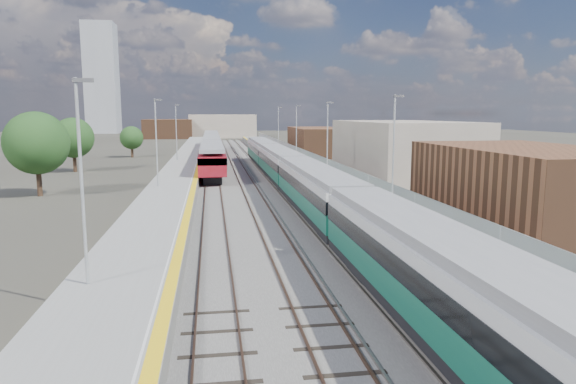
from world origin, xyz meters
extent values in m
plane|color=#47443A|center=(0.00, 50.00, 0.00)|extent=(320.00, 320.00, 0.00)
cube|color=#565451|center=(-2.25, 52.50, 0.03)|extent=(10.50, 155.00, 0.06)
cube|color=#4C3323|center=(0.78, 55.00, 0.11)|extent=(0.07, 160.00, 0.14)
cube|color=#4C3323|center=(2.22, 55.00, 0.11)|extent=(0.07, 160.00, 0.14)
cube|color=#4C3323|center=(-2.72, 55.00, 0.11)|extent=(0.07, 160.00, 0.14)
cube|color=#4C3323|center=(-1.28, 55.00, 0.11)|extent=(0.07, 160.00, 0.14)
cube|color=#4C3323|center=(-6.22, 55.00, 0.11)|extent=(0.07, 160.00, 0.14)
cube|color=#4C3323|center=(-4.78, 55.00, 0.11)|extent=(0.07, 160.00, 0.14)
cube|color=gray|center=(0.45, 55.00, 0.10)|extent=(0.08, 160.00, 0.10)
cube|color=gray|center=(-0.95, 55.00, 0.10)|extent=(0.08, 160.00, 0.10)
cube|color=slate|center=(5.25, 52.50, 0.50)|extent=(4.70, 155.00, 1.00)
cube|color=gray|center=(5.25, 52.50, 1.00)|extent=(4.70, 155.00, 0.03)
cube|color=yellow|center=(3.15, 52.50, 1.02)|extent=(0.40, 155.00, 0.01)
cube|color=gray|center=(7.45, 52.50, 1.60)|extent=(0.06, 155.00, 1.20)
cylinder|color=#9EA0A3|center=(6.60, 22.00, 4.77)|extent=(0.12, 0.12, 7.50)
cube|color=#4C4C4F|center=(6.85, 22.00, 8.42)|extent=(0.70, 0.18, 0.14)
cylinder|color=#9EA0A3|center=(6.60, 42.00, 4.77)|extent=(0.12, 0.12, 7.50)
cube|color=#4C4C4F|center=(6.85, 42.00, 8.42)|extent=(0.70, 0.18, 0.14)
cylinder|color=#9EA0A3|center=(6.60, 62.00, 4.77)|extent=(0.12, 0.12, 7.50)
cube|color=#4C4C4F|center=(6.85, 62.00, 8.42)|extent=(0.70, 0.18, 0.14)
cylinder|color=#9EA0A3|center=(6.60, 82.00, 4.77)|extent=(0.12, 0.12, 7.50)
cube|color=#4C4C4F|center=(6.85, 82.00, 8.42)|extent=(0.70, 0.18, 0.14)
cube|color=slate|center=(-9.05, 52.50, 0.50)|extent=(4.30, 155.00, 1.00)
cube|color=gray|center=(-9.05, 52.50, 1.00)|extent=(4.30, 155.00, 0.03)
cube|color=yellow|center=(-7.15, 52.50, 1.02)|extent=(0.45, 155.00, 0.01)
cube|color=silver|center=(-7.50, 52.50, 1.03)|extent=(0.08, 155.00, 0.01)
cylinder|color=#9EA0A3|center=(-10.20, 8.00, 4.77)|extent=(0.12, 0.12, 7.50)
cube|color=#4C4C4F|center=(-9.95, 8.00, 8.42)|extent=(0.70, 0.18, 0.14)
cylinder|color=#9EA0A3|center=(-10.20, 34.00, 4.77)|extent=(0.12, 0.12, 7.50)
cube|color=#4C4C4F|center=(-9.95, 34.00, 8.42)|extent=(0.70, 0.18, 0.14)
cylinder|color=#9EA0A3|center=(-10.20, 60.00, 4.77)|extent=(0.12, 0.12, 7.50)
cube|color=#4C4C4F|center=(-9.95, 60.00, 8.42)|extent=(0.70, 0.18, 0.14)
cube|color=brown|center=(14.00, 18.00, 2.60)|extent=(9.00, 16.00, 5.20)
cube|color=gray|center=(16.00, 45.00, 3.20)|extent=(11.00, 22.00, 6.40)
cube|color=brown|center=(13.00, 78.00, 2.40)|extent=(8.00, 18.00, 4.80)
cube|color=gray|center=(-2.00, 150.00, 3.50)|extent=(20.00, 14.00, 7.00)
cube|color=brown|center=(-18.00, 145.00, 2.80)|extent=(14.00, 12.00, 5.60)
cube|color=gray|center=(-45.00, 190.00, 20.00)|extent=(11.00, 11.00, 40.00)
cube|color=black|center=(1.50, 4.15, 0.84)|extent=(2.58, 18.51, 0.44)
cube|color=#105643|center=(1.50, 4.15, 1.60)|extent=(2.68, 18.51, 1.08)
cube|color=black|center=(1.50, 4.15, 2.45)|extent=(2.73, 18.51, 0.74)
cube|color=silver|center=(1.50, 4.15, 3.04)|extent=(2.68, 18.51, 0.46)
cube|color=gray|center=(1.50, 4.15, 3.44)|extent=(2.37, 18.51, 0.38)
cube|color=black|center=(1.50, 23.17, 0.84)|extent=(2.58, 18.51, 0.44)
cube|color=#105643|center=(1.50, 23.17, 1.60)|extent=(2.68, 18.51, 1.08)
cube|color=black|center=(1.50, 23.17, 2.45)|extent=(2.73, 18.51, 0.74)
cube|color=silver|center=(1.50, 23.17, 3.04)|extent=(2.68, 18.51, 0.46)
cube|color=gray|center=(1.50, 23.17, 3.44)|extent=(2.37, 18.51, 0.38)
cube|color=black|center=(1.50, 42.18, 0.84)|extent=(2.58, 18.51, 0.44)
cube|color=#105643|center=(1.50, 42.18, 1.60)|extent=(2.68, 18.51, 1.08)
cube|color=black|center=(1.50, 42.18, 2.45)|extent=(2.73, 18.51, 0.74)
cube|color=silver|center=(1.50, 42.18, 3.04)|extent=(2.68, 18.51, 0.46)
cube|color=gray|center=(1.50, 42.18, 3.44)|extent=(2.37, 18.51, 0.38)
cube|color=black|center=(1.50, 61.19, 0.84)|extent=(2.58, 18.51, 0.44)
cube|color=#105643|center=(1.50, 61.19, 1.60)|extent=(2.68, 18.51, 1.08)
cube|color=black|center=(1.50, 61.19, 2.45)|extent=(2.73, 18.51, 0.74)
cube|color=silver|center=(1.50, 61.19, 3.04)|extent=(2.68, 18.51, 0.46)
cube|color=gray|center=(1.50, 61.19, 3.44)|extent=(2.37, 18.51, 0.38)
cube|color=black|center=(-5.50, 48.96, 0.48)|extent=(1.92, 16.35, 0.67)
cube|color=maroon|center=(-5.50, 48.96, 2.08)|extent=(2.83, 19.23, 2.02)
cube|color=black|center=(-5.50, 48.96, 2.58)|extent=(2.89, 19.23, 0.71)
cube|color=gray|center=(-5.50, 48.96, 3.59)|extent=(2.53, 19.23, 0.40)
cube|color=black|center=(-5.50, 68.69, 0.48)|extent=(1.92, 16.35, 0.67)
cube|color=maroon|center=(-5.50, 68.69, 2.08)|extent=(2.83, 19.23, 2.02)
cube|color=black|center=(-5.50, 68.69, 2.58)|extent=(2.89, 19.23, 0.71)
cube|color=gray|center=(-5.50, 68.69, 3.59)|extent=(2.53, 19.23, 0.40)
cube|color=black|center=(-5.50, 88.43, 0.48)|extent=(1.92, 16.35, 0.67)
cube|color=maroon|center=(-5.50, 88.43, 2.08)|extent=(2.83, 19.23, 2.02)
cube|color=black|center=(-5.50, 88.43, 2.58)|extent=(2.89, 19.23, 0.71)
cube|color=gray|center=(-5.50, 88.43, 3.59)|extent=(2.53, 19.23, 0.40)
cylinder|color=#382619|center=(-20.72, 36.65, 1.31)|extent=(0.44, 0.44, 2.61)
sphere|color=#28461B|center=(-20.72, 36.65, 4.71)|extent=(5.51, 5.51, 5.51)
cylinder|color=#382619|center=(-22.58, 56.29, 1.19)|extent=(0.44, 0.44, 2.38)
sphere|color=#28461B|center=(-22.58, 56.29, 4.29)|extent=(5.02, 5.02, 5.02)
cylinder|color=#382619|center=(-18.71, 77.68, 0.91)|extent=(0.44, 0.44, 1.81)
sphere|color=#28461B|center=(-18.71, 77.68, 3.28)|extent=(3.83, 3.83, 3.83)
cylinder|color=#382619|center=(24.44, 64.03, 0.92)|extent=(0.44, 0.44, 1.85)
sphere|color=#28461B|center=(24.44, 64.03, 3.33)|extent=(3.90, 3.90, 3.90)
camera|label=1|loc=(-5.55, -11.16, 7.26)|focal=32.00mm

